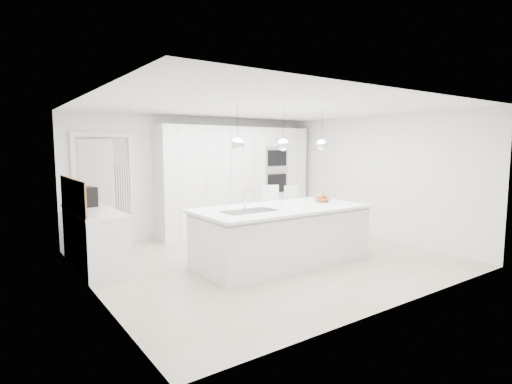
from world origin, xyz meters
TOP-DOWN VIEW (x-y plane):
  - floor at (0.00, 0.00)m, footprint 5.50×5.50m
  - wall_back at (0.00, 2.50)m, footprint 5.50×0.00m
  - wall_left at (-2.75, 0.00)m, footprint 0.00×5.00m
  - ceiling at (0.00, 0.00)m, footprint 5.50×5.50m
  - tall_cabinets at (0.80, 2.20)m, footprint 3.60×0.60m
  - oven_stack at (1.70, 1.89)m, footprint 0.62×0.04m
  - doorway_frame at (-1.95, 2.47)m, footprint 1.11×0.08m
  - hallway_door at (-2.20, 2.42)m, footprint 0.76×0.38m
  - radiator at (-1.63, 2.46)m, footprint 0.32×0.04m
  - left_base_cabinets at (-2.45, 1.20)m, footprint 0.60×1.80m
  - left_worktop at (-2.45, 1.20)m, footprint 0.62×1.82m
  - oak_backsplash at (-2.74, 1.20)m, footprint 0.02×1.80m
  - island_base at (0.10, -0.30)m, footprint 2.80×1.20m
  - island_worktop at (0.10, -0.25)m, footprint 2.84×1.40m
  - island_sink at (-0.55, -0.30)m, footprint 0.84×0.44m
  - island_tap at (-0.50, -0.10)m, footprint 0.02×0.02m
  - pendant_left at (-0.75, -0.30)m, footprint 0.20×0.20m
  - pendant_mid at (0.10, -0.30)m, footprint 0.20×0.20m
  - pendant_right at (0.95, -0.30)m, footprint 0.20×0.20m
  - fruit_bowl at (1.10, -0.18)m, footprint 0.32×0.32m
  - espresso_machine at (-2.43, 1.58)m, footprint 0.25×0.33m
  - bar_stool_left at (0.72, 0.71)m, footprint 0.50×0.60m
  - bar_stool_right at (1.25, 0.70)m, footprint 0.37×0.51m
  - apple_a at (1.13, -0.22)m, footprint 0.08×0.08m
  - apple_b at (1.11, -0.12)m, footprint 0.08×0.08m
  - apple_c at (1.13, -0.20)m, footprint 0.08×0.08m
  - banana_bunch at (1.08, -0.19)m, footprint 0.23×0.16m

SIDE VIEW (x-z plane):
  - floor at x=0.00m, z-range 0.00..0.00m
  - left_base_cabinets at x=-2.45m, z-range 0.00..0.86m
  - island_base at x=0.10m, z-range 0.00..0.86m
  - bar_stool_right at x=1.25m, z-range 0.00..1.09m
  - bar_stool_left at x=0.72m, z-range 0.00..1.13m
  - island_sink at x=-0.55m, z-range 0.73..0.91m
  - radiator at x=-1.63m, z-range 0.15..1.55m
  - left_worktop at x=-2.45m, z-range 0.86..0.90m
  - island_worktop at x=0.10m, z-range 0.86..0.90m
  - fruit_bowl at x=1.10m, z-range 0.90..0.97m
  - apple_b at x=1.11m, z-range 0.93..1.01m
  - apple_a at x=1.13m, z-range 0.93..1.01m
  - apple_c at x=1.13m, z-range 0.93..1.01m
  - hallway_door at x=-2.20m, z-range 0.00..2.00m
  - banana_bunch at x=1.08m, z-range 0.91..1.11m
  - doorway_frame at x=-1.95m, z-range -0.04..2.09m
  - island_tap at x=-0.50m, z-range 0.90..1.20m
  - espresso_machine at x=-2.43m, z-range 0.90..1.22m
  - tall_cabinets at x=0.80m, z-range 0.00..2.30m
  - oak_backsplash at x=-2.74m, z-range 0.90..1.40m
  - wall_back at x=0.00m, z-range -1.50..4.00m
  - wall_left at x=-2.75m, z-range -1.25..3.75m
  - oven_stack at x=1.70m, z-range 0.83..1.88m
  - pendant_left at x=-0.75m, z-range 1.80..2.00m
  - pendant_mid at x=0.10m, z-range 1.80..2.00m
  - pendant_right at x=0.95m, z-range 1.80..2.00m
  - ceiling at x=0.00m, z-range 2.50..2.50m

